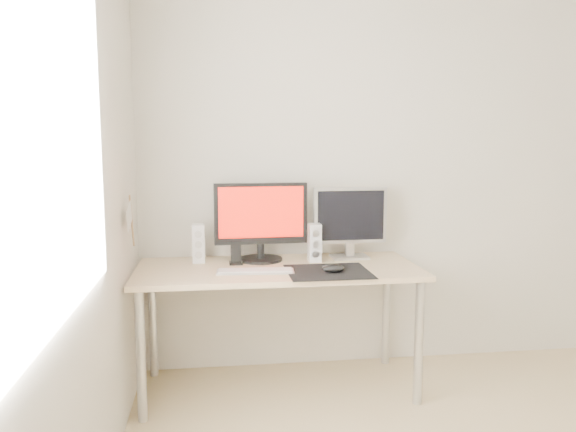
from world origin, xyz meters
TOP-DOWN VIEW (x-y plane):
  - wall_back at (0.00, 1.75)m, footprint 3.50×0.00m
  - wall_left at (-1.75, 0.00)m, footprint 0.00×3.50m
  - window_pane at (-1.74, 0.00)m, footprint 0.00×1.30m
  - mousepad at (-0.67, 1.22)m, footprint 0.45×0.40m
  - mouse at (-0.65, 1.19)m, footprint 0.12×0.07m
  - desk at (-0.93, 1.38)m, footprint 1.60×0.70m
  - main_monitor at (-1.01, 1.55)m, footprint 0.55×0.27m
  - second_monitor at (-0.47, 1.56)m, footprint 0.45×0.16m
  - speaker_left at (-1.38, 1.56)m, footprint 0.07×0.09m
  - speaker_right at (-0.70, 1.49)m, footprint 0.07×0.09m
  - keyboard at (-1.07, 1.26)m, footprint 0.43×0.15m
  - phone_dock at (-1.16, 1.47)m, footprint 0.08×0.07m
  - pennant at (-1.72, 1.24)m, footprint 0.01×0.23m

SIDE VIEW (x-z plane):
  - desk at x=-0.93m, z-range 0.29..1.02m
  - mousepad at x=-0.67m, z-range 0.73..0.73m
  - keyboard at x=-1.07m, z-range 0.73..0.75m
  - mouse at x=-0.65m, z-range 0.73..0.78m
  - phone_dock at x=-1.16m, z-range 0.70..0.84m
  - speaker_left at x=-1.38m, z-range 0.73..0.96m
  - speaker_right at x=-0.70m, z-range 0.73..0.96m
  - second_monitor at x=-0.47m, z-range 0.75..1.19m
  - main_monitor at x=-1.01m, z-range 0.75..1.22m
  - pennant at x=-1.72m, z-range 0.90..1.19m
  - wall_back at x=0.00m, z-range -0.50..3.00m
  - wall_left at x=-1.75m, z-range -0.50..3.00m
  - window_pane at x=-1.74m, z-range 0.85..2.15m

